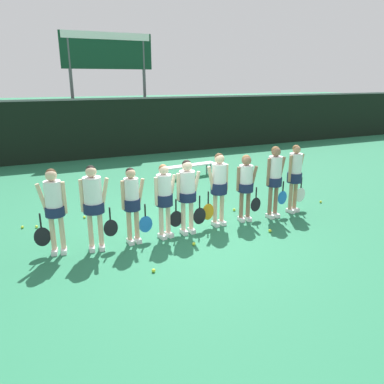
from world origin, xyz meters
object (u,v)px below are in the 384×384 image
player_4 (187,190)px  player_8 (295,173)px  player_0 (54,204)px  player_7 (275,176)px  player_1 (94,200)px  tennis_ball_9 (154,271)px  tennis_ball_6 (194,244)px  player_2 (132,200)px  tennis_ball_1 (270,231)px  player_3 (164,196)px  tennis_ball_0 (37,227)px  bench_courtside (188,166)px  tennis_ball_3 (84,217)px  tennis_ball_4 (22,227)px  tennis_ball_8 (223,200)px  scoreboard (108,60)px  player_5 (219,183)px  player_6 (246,182)px  tennis_ball_7 (234,210)px  tennis_ball_5 (321,202)px

player_4 → player_8: (3.05, 0.15, 0.04)m
player_0 → player_7: size_ratio=0.96×
player_1 → tennis_ball_9: size_ratio=25.21×
player_8 → tennis_ball_6: 3.45m
player_2 → tennis_ball_1: bearing=-16.1°
tennis_ball_1 → player_3: bearing=161.7°
tennis_ball_0 → player_0: bearing=-77.8°
tennis_ball_1 → player_1: bearing=168.8°
bench_courtside → tennis_ball_3: 4.83m
tennis_ball_4 → tennis_ball_6: (3.23, -2.48, 0.00)m
tennis_ball_4 → tennis_ball_8: bearing=-2.1°
player_8 → tennis_ball_0: size_ratio=27.33×
player_0 → tennis_ball_8: bearing=27.6°
player_2 → tennis_ball_6: player_2 is taller
player_4 → tennis_ball_3: size_ratio=25.70×
tennis_ball_8 → player_0: bearing=-162.0°
scoreboard → player_3: (-1.31, -10.49, -3.19)m
tennis_ball_1 → tennis_ball_8: 2.39m
tennis_ball_4 → tennis_ball_8: size_ratio=1.03×
tennis_ball_3 → tennis_ball_8: same height
bench_courtside → tennis_ball_4: bench_courtside is taller
player_0 → tennis_ball_6: 2.89m
player_0 → player_2: (1.50, -0.14, -0.07)m
player_1 → player_8: 5.07m
player_2 → tennis_ball_3: (-0.73, 1.89, -0.91)m
tennis_ball_1 → tennis_ball_4: 5.70m
player_7 → tennis_ball_0: bearing=159.5°
player_3 → player_4: 0.54m
player_5 → player_7: (1.49, -0.10, 0.04)m
player_2 → player_6: player_6 is taller
player_0 → player_5: player_5 is taller
tennis_ball_4 → tennis_ball_9: bearing=-56.9°
tennis_ball_7 → player_0: bearing=-171.5°
bench_courtside → tennis_ball_3: (-4.01, -2.67, -0.34)m
tennis_ball_4 → tennis_ball_5: (7.63, -1.44, -0.00)m
player_0 → player_3: bearing=5.6°
tennis_ball_5 → tennis_ball_7: 2.58m
bench_courtside → player_6: 4.49m
player_7 → tennis_ball_7: (-0.64, 0.77, -1.03)m
player_2 → tennis_ball_1: player_2 is taller
tennis_ball_0 → player_7: bearing=-17.2°
player_3 → tennis_ball_6: bearing=-69.9°
tennis_ball_1 → player_8: bearing=33.8°
player_2 → player_8: (4.29, 0.15, 0.09)m
player_1 → tennis_ball_4: (-1.37, 1.83, -1.01)m
tennis_ball_7 → tennis_ball_9: size_ratio=1.02×
player_0 → tennis_ball_0: size_ratio=26.77×
scoreboard → tennis_ball_5: 11.44m
player_0 → tennis_ball_4: 2.05m
tennis_ball_0 → player_1: bearing=-58.3°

